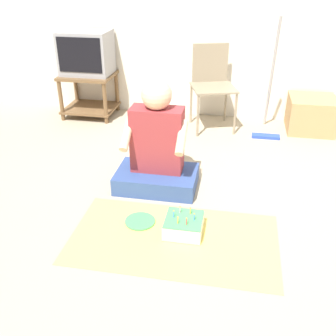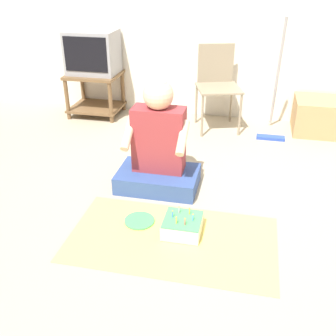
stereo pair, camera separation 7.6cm
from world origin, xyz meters
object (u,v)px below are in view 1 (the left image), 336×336
object	(u,v)px
folding_chair	(212,80)
person_seated	(157,150)
tv	(86,53)
birthday_cake	(184,225)
dust_mop	(269,102)
cardboard_box_stack	(311,114)
paper_plate	(140,221)

from	to	relation	value
folding_chair	person_seated	bearing A→B (deg)	-102.36
tv	birthday_cake	xyz separation A→B (m)	(1.39, -2.03, -0.65)
dust_mop	person_seated	bearing A→B (deg)	-125.85
tv	person_seated	distance (m)	1.86
tv	cardboard_box_stack	xyz separation A→B (m)	(2.43, -0.03, -0.53)
dust_mop	paper_plate	bearing A→B (deg)	-117.36
tv	person_seated	world-z (taller)	tv
cardboard_box_stack	dust_mop	xyz separation A→B (m)	(-0.45, -0.19, 0.17)
person_seated	dust_mop	bearing A→B (deg)	54.15
folding_chair	cardboard_box_stack	distance (m)	1.10
dust_mop	paper_plate	distance (m)	2.00
folding_chair	cardboard_box_stack	xyz separation A→B (m)	(1.05, 0.05, -0.32)
folding_chair	cardboard_box_stack	size ratio (longest dim) A/B	1.82
tv	folding_chair	distance (m)	1.41
dust_mop	birthday_cake	world-z (taller)	dust_mop
tv	birthday_cake	size ratio (longest dim) A/B	2.14
folding_chair	person_seated	world-z (taller)	person_seated
tv	paper_plate	distance (m)	2.35
birthday_cake	folding_chair	bearing A→B (deg)	89.96
birthday_cake	person_seated	bearing A→B (deg)	117.61
person_seated	birthday_cake	xyz separation A→B (m)	(0.30, -0.57, -0.26)
cardboard_box_stack	birthday_cake	xyz separation A→B (m)	(-1.05, -2.00, -0.12)
folding_chair	tv	bearing A→B (deg)	176.43
tv	person_seated	bearing A→B (deg)	-53.28
person_seated	cardboard_box_stack	bearing A→B (deg)	46.59
folding_chair	paper_plate	world-z (taller)	folding_chair
dust_mop	person_seated	xyz separation A→B (m)	(-0.89, -1.24, -0.03)
tv	paper_plate	world-z (taller)	tv
tv	folding_chair	bearing A→B (deg)	-3.57
folding_chair	birthday_cake	xyz separation A→B (m)	(-0.00, -1.94, -0.44)
birthday_cake	paper_plate	distance (m)	0.32
cardboard_box_stack	paper_plate	world-z (taller)	cardboard_box_stack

